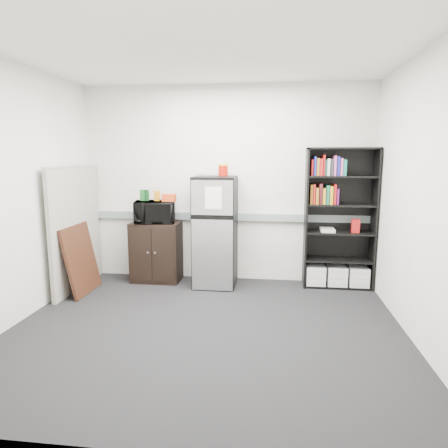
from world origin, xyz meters
name	(u,v)px	position (x,y,z in m)	size (l,w,h in m)	color
floor	(206,329)	(0.00, 0.00, 0.00)	(4.00, 4.00, 0.00)	black
wall_back	(226,184)	(0.00, 1.75, 1.35)	(4.00, 0.02, 2.70)	silver
wall_right	(423,200)	(2.00, 0.00, 1.35)	(0.02, 3.50, 2.70)	silver
wall_left	(13,195)	(-2.00, 0.00, 1.35)	(0.02, 3.50, 2.70)	silver
ceiling	(204,49)	(0.00, 0.00, 2.70)	(4.00, 3.50, 0.02)	white
electrical_raceway	(226,217)	(0.00, 1.72, 0.90)	(3.92, 0.05, 0.10)	gray
wall_note	(201,170)	(-0.35, 1.74, 1.55)	(0.14, 0.00, 0.10)	white
bookshelf	(339,220)	(1.53, 1.57, 0.91)	(0.90, 0.34, 1.85)	black
cubicle_partition	(76,228)	(-1.90, 1.08, 0.81)	(0.06, 1.30, 1.62)	gray
cabinet	(156,252)	(-0.96, 1.50, 0.42)	(0.67, 0.45, 0.83)	black
microwave	(155,212)	(-0.96, 1.48, 0.98)	(0.54, 0.37, 0.30)	black
snack_box_a	(143,195)	(-1.13, 1.52, 1.21)	(0.07, 0.05, 0.15)	#18561F
snack_box_b	(146,195)	(-1.08, 1.52, 1.21)	(0.07, 0.05, 0.15)	#0C3815
snack_box_c	(157,196)	(-0.93, 1.52, 1.20)	(0.07, 0.05, 0.14)	orange
snack_bag	(169,198)	(-0.75, 1.47, 1.18)	(0.18, 0.10, 0.10)	red
refrigerator	(215,232)	(-0.11, 1.42, 0.74)	(0.56, 0.59, 1.48)	black
coffee_can	(223,169)	(-0.02, 1.55, 1.57)	(0.13, 0.13, 0.18)	#A51207
framed_poster	(81,259)	(-1.77, 0.90, 0.44)	(0.21, 0.69, 0.88)	black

